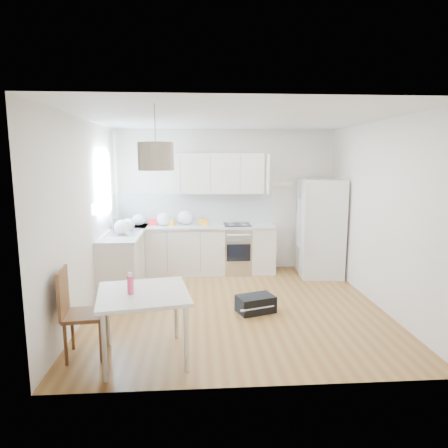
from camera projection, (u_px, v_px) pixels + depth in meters
name	position (u px, v px, depth m)	size (l,w,h in m)	color
floor	(236.00, 306.00, 5.89)	(4.20, 4.20, 0.00)	brown
ceiling	(237.00, 118.00, 5.44)	(4.20, 4.20, 0.00)	white
wall_back	(225.00, 200.00, 7.73)	(4.20, 4.20, 0.00)	silver
wall_left	(85.00, 217.00, 5.52)	(4.20, 4.20, 0.00)	silver
wall_right	(379.00, 214.00, 5.81)	(4.20, 4.20, 0.00)	silver
window_glassblock	(104.00, 183.00, 6.59)	(0.02, 1.00, 1.00)	#BFE0F9
cabinets_back	(195.00, 250.00, 7.54)	(3.00, 0.60, 0.88)	beige
cabinets_left	(125.00, 259.00, 6.87)	(0.60, 1.80, 0.88)	beige
counter_back	(195.00, 226.00, 7.47)	(3.02, 0.64, 0.04)	silver
counter_left	(124.00, 233.00, 6.80)	(0.64, 1.82, 0.04)	silver
backsplash_back	(195.00, 208.00, 7.71)	(3.00, 0.01, 0.58)	white
backsplash_left	(106.00, 215.00, 6.73)	(0.01, 1.80, 0.58)	white
upper_cabinets	(218.00, 174.00, 7.48)	(1.70, 0.32, 0.75)	beige
range_oven	(237.00, 250.00, 7.60)	(0.50, 0.61, 0.88)	silver
sink	(123.00, 233.00, 6.75)	(0.50, 0.80, 0.16)	silver
refrigerator	(321.00, 227.00, 7.38)	(0.85, 0.89, 1.78)	white
dining_table	(143.00, 299.00, 4.28)	(1.10, 1.10, 0.75)	beige
dining_chair	(85.00, 313.00, 4.34)	(0.42, 0.42, 1.00)	#533519
drink_bottle	(130.00, 283.00, 4.19)	(0.07, 0.07, 0.23)	#E8406D
gym_bag	(256.00, 304.00, 5.66)	(0.51, 0.33, 0.24)	black
pendant_lamp	(156.00, 156.00, 4.06)	(0.36, 0.36, 0.28)	#B7A58D
grocery_bag_a	(138.00, 220.00, 7.40)	(0.24, 0.20, 0.21)	white
grocery_bag_b	(164.00, 219.00, 7.41)	(0.27, 0.23, 0.24)	white
grocery_bag_c	(185.00, 218.00, 7.50)	(0.30, 0.25, 0.27)	white
grocery_bag_d	(129.00, 224.00, 6.97)	(0.22, 0.19, 0.20)	white
grocery_bag_e	(122.00, 227.00, 6.56)	(0.27, 0.23, 0.24)	white
snack_orange	(203.00, 222.00, 7.50)	(0.15, 0.09, 0.10)	orange
snack_yellow	(170.00, 223.00, 7.42)	(0.16, 0.10, 0.11)	yellow
snack_red	(153.00, 222.00, 7.47)	(0.16, 0.10, 0.11)	red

